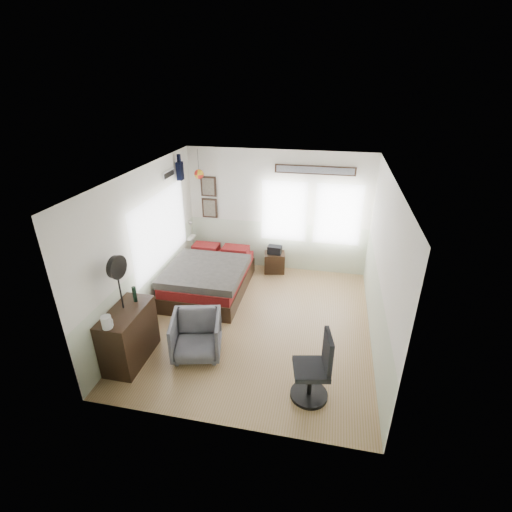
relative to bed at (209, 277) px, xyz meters
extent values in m
cube|color=olive|center=(1.18, -0.89, -0.33)|extent=(4.00, 4.50, 0.01)
cube|color=silver|center=(1.18, 1.36, 1.03)|extent=(4.00, 0.02, 2.70)
cube|color=silver|center=(1.18, -3.14, 1.03)|extent=(4.00, 0.02, 2.70)
cube|color=silver|center=(-0.82, -0.89, 1.03)|extent=(0.02, 4.50, 2.70)
cube|color=silver|center=(3.18, -0.89, 1.03)|extent=(0.02, 4.50, 2.70)
cube|color=white|center=(1.18, -0.89, 2.38)|extent=(4.00, 4.50, 0.02)
cube|color=beige|center=(1.18, 1.36, 0.23)|extent=(4.00, 0.01, 1.10)
cube|color=beige|center=(-0.81, -0.89, 0.23)|extent=(0.01, 4.50, 1.10)
cube|color=beige|center=(3.17, -0.89, 0.23)|extent=(0.01, 4.50, 1.10)
cube|color=silver|center=(-0.78, -0.34, 1.13)|extent=(0.03, 2.20, 1.35)
cube|color=silver|center=(1.33, 1.32, 1.08)|extent=(0.95, 0.03, 1.30)
cube|color=silver|center=(2.48, 1.32, 1.08)|extent=(0.95, 0.03, 1.30)
cube|color=black|center=(-0.37, 1.33, 1.03)|extent=(0.35, 0.03, 0.45)
cube|color=black|center=(-0.37, 1.33, 1.53)|extent=(0.35, 0.03, 0.45)
cube|color=#7F7259|center=(-0.37, 1.31, 1.03)|extent=(0.27, 0.01, 0.37)
cube|color=#7F7259|center=(-0.37, 1.31, 1.53)|extent=(0.27, 0.01, 0.37)
cube|color=black|center=(1.93, 1.33, 2.00)|extent=(1.65, 0.03, 0.18)
cube|color=gray|center=(1.93, 1.31, 2.00)|extent=(1.58, 0.01, 0.13)
cube|color=white|center=(-0.79, 0.26, 2.03)|extent=(0.02, 0.48, 0.14)
sphere|color=red|center=(-0.47, 1.06, 1.86)|extent=(0.20, 0.20, 0.20)
cube|color=black|center=(0.00, 0.01, -0.16)|extent=(1.45, 2.08, 0.33)
cube|color=maroon|center=(0.00, 0.01, 0.10)|extent=(1.41, 2.04, 0.19)
cube|color=#524E45|center=(0.00, -0.21, 0.27)|extent=(1.51, 1.53, 0.15)
cube|color=maroon|center=(-0.34, 0.84, 0.27)|extent=(0.57, 0.35, 0.15)
cube|color=maroon|center=(0.34, 0.84, 0.27)|extent=(0.57, 0.35, 0.15)
cube|color=black|center=(-0.56, -2.21, 0.13)|extent=(0.48, 1.00, 0.90)
imported|color=#5B5C65|center=(0.41, -1.89, 0.03)|extent=(0.91, 0.92, 0.70)
cube|color=black|center=(1.17, 1.14, -0.10)|extent=(0.51, 0.44, 0.45)
cylinder|color=black|center=(2.24, -2.42, -0.30)|extent=(0.53, 0.53, 0.05)
cylinder|color=black|center=(2.24, -2.42, -0.07)|extent=(0.06, 0.06, 0.40)
cube|color=black|center=(2.24, -2.42, 0.16)|extent=(0.55, 0.55, 0.08)
cube|color=black|center=(2.43, -2.38, 0.46)|extent=(0.15, 0.43, 0.53)
cylinder|color=silver|center=(-0.58, -2.63, 0.67)|extent=(0.14, 0.14, 0.19)
cube|color=silver|center=(-0.49, -2.63, 0.68)|extent=(0.02, 0.02, 0.11)
cylinder|color=black|center=(-0.53, -1.93, 0.70)|extent=(0.06, 0.06, 0.25)
cylinder|color=black|center=(-0.62, -2.13, 0.91)|extent=(0.03, 0.03, 0.67)
cylinder|color=black|center=(-0.62, -2.13, 1.27)|extent=(0.11, 0.34, 0.34)
cylinder|color=black|center=(-0.58, -2.13, 1.27)|extent=(0.07, 0.36, 0.36)
cube|color=black|center=(1.17, 1.14, 0.22)|extent=(0.32, 0.22, 0.18)
camera|label=1|loc=(2.28, -6.30, 3.72)|focal=26.00mm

